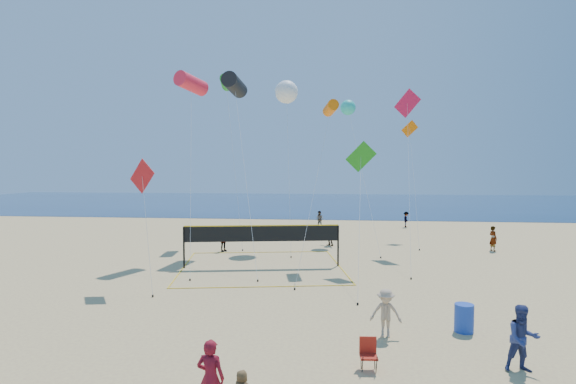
# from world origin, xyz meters

# --- Properties ---
(ground) EXTENTS (120.00, 120.00, 0.00)m
(ground) POSITION_xyz_m (0.00, 0.00, 0.00)
(ground) COLOR #D0B875
(ground) RESTS_ON ground
(ocean) EXTENTS (140.00, 50.00, 0.03)m
(ocean) POSITION_xyz_m (0.00, 62.00, 0.01)
(ocean) COLOR #10274C
(ocean) RESTS_ON ground
(woman) EXTENTS (0.69, 0.49, 1.79)m
(woman) POSITION_xyz_m (-1.03, -2.26, 0.90)
(woman) COLOR maroon
(woman) RESTS_ON ground
(bystander_a) EXTENTS (0.94, 0.74, 1.86)m
(bystander_a) POSITION_xyz_m (6.92, 0.88, 0.93)
(bystander_a) COLOR navy
(bystander_a) RESTS_ON ground
(bystander_b) EXTENTS (1.10, 0.71, 1.61)m
(bystander_b) POSITION_xyz_m (3.44, 3.09, 0.81)
(bystander_b) COLOR tan
(bystander_b) RESTS_ON ground
(far_person_0) EXTENTS (0.90, 0.93, 1.56)m
(far_person_0) POSITION_xyz_m (-5.83, 17.68, 0.78)
(far_person_0) COLOR gray
(far_person_0) RESTS_ON ground
(far_person_1) EXTENTS (1.24, 1.44, 1.57)m
(far_person_1) POSITION_xyz_m (1.35, 20.70, 0.78)
(far_person_1) COLOR gray
(far_person_1) RESTS_ON ground
(far_person_2) EXTENTS (0.63, 0.74, 1.71)m
(far_person_2) POSITION_xyz_m (12.44, 19.78, 0.86)
(far_person_2) COLOR gray
(far_person_2) RESTS_ON ground
(far_person_3) EXTENTS (0.95, 0.86, 1.58)m
(far_person_3) POSITION_xyz_m (0.23, 30.78, 0.79)
(far_person_3) COLOR gray
(far_person_3) RESTS_ON ground
(far_person_4) EXTENTS (0.81, 1.08, 1.49)m
(far_person_4) POSITION_xyz_m (8.47, 31.83, 0.75)
(far_person_4) COLOR gray
(far_person_4) RESTS_ON ground
(camp_chair) EXTENTS (0.50, 0.62, 0.98)m
(camp_chair) POSITION_xyz_m (2.69, 0.57, 0.50)
(camp_chair) COLOR #A41E12
(camp_chair) RESTS_ON ground
(trash_barrel) EXTENTS (0.71, 0.71, 0.96)m
(trash_barrel) POSITION_xyz_m (6.18, 3.85, 0.48)
(trash_barrel) COLOR #1B3FB0
(trash_barrel) RESTS_ON ground
(volleyball_net) EXTENTS (10.40, 10.27, 2.41)m
(volleyball_net) POSITION_xyz_m (-2.43, 13.20, 1.65)
(volleyball_net) COLOR black
(volleyball_net) RESTS_ON ground
(kite_0) EXTENTS (2.90, 7.89, 11.70)m
(kite_0) POSITION_xyz_m (-7.46, 16.21, 11.04)
(kite_0) COLOR #FF243C
(kite_0) RESTS_ON ground
(kite_1) EXTENTS (3.82, 10.17, 12.08)m
(kite_1) POSITION_xyz_m (-5.20, 18.62, 11.35)
(kite_1) COLOR black
(kite_1) RESTS_ON ground
(kite_2) EXTENTS (2.09, 7.90, 9.72)m
(kite_2) POSITION_xyz_m (1.41, 15.51, 9.26)
(kite_2) COLOR orange
(kite_2) RESTS_ON ground
(kite_3) EXTENTS (2.06, 2.31, 6.11)m
(kite_3) POSITION_xyz_m (-7.38, 8.53, 5.06)
(kite_3) COLOR red
(kite_3) RESTS_ON ground
(kite_4) EXTENTS (1.72, 7.32, 7.17)m
(kite_4) POSITION_xyz_m (3.12, 13.23, 5.99)
(kite_4) COLOR #22971C
(kite_4) RESTS_ON ground
(kite_5) EXTENTS (1.95, 9.68, 11.14)m
(kite_5) POSITION_xyz_m (6.60, 19.76, 9.68)
(kite_5) COLOR #D31642
(kite_5) RESTS_ON ground
(kite_6) EXTENTS (2.21, 6.43, 12.10)m
(kite_6) POSITION_xyz_m (-1.90, 21.25, 11.25)
(kite_6) COLOR white
(kite_6) RESTS_ON ground
(kite_7) EXTENTS (2.74, 8.34, 11.02)m
(kite_7) POSITION_xyz_m (2.67, 23.98, 10.41)
(kite_7) COLOR #2BCBB8
(kite_7) RESTS_ON ground
(kite_8) EXTENTS (2.79, 5.58, 12.83)m
(kite_8) POSITION_xyz_m (-6.76, 22.50, 12.28)
(kite_8) COLOR #22971C
(kite_8) RESTS_ON ground
(kite_9) EXTENTS (1.42, 6.72, 9.61)m
(kite_9) POSITION_xyz_m (7.74, 25.49, 8.23)
(kite_9) COLOR orange
(kite_9) RESTS_ON ground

